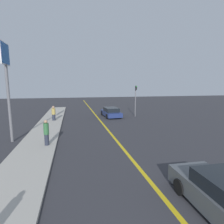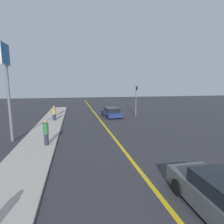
{
  "view_description": "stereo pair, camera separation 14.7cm",
  "coord_description": "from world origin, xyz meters",
  "px_view_note": "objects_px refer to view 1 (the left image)",
  "views": [
    {
      "loc": [
        -3.17,
        -0.7,
        4.1
      ],
      "look_at": [
        0.23,
        14.03,
        1.79
      ],
      "focal_mm": 28.0,
      "sensor_mm": 36.0,
      "label": 1
    },
    {
      "loc": [
        -3.03,
        -0.74,
        4.1
      ],
      "look_at": [
        0.23,
        14.03,
        1.79
      ],
      "focal_mm": 28.0,
      "sensor_mm": 36.0,
      "label": 2
    }
  ],
  "objects_px": {
    "pedestrian_far_standing": "(54,113)",
    "traffic_light": "(136,98)",
    "pedestrian_mid_group": "(46,133)",
    "car_ahead_center": "(111,112)",
    "roadside_sign": "(6,71)"
  },
  "relations": [
    {
      "from": "pedestrian_far_standing",
      "to": "traffic_light",
      "type": "height_order",
      "value": "traffic_light"
    },
    {
      "from": "pedestrian_mid_group",
      "to": "traffic_light",
      "type": "relative_size",
      "value": 0.42
    },
    {
      "from": "pedestrian_mid_group",
      "to": "traffic_light",
      "type": "bearing_deg",
      "value": 44.45
    },
    {
      "from": "car_ahead_center",
      "to": "traffic_light",
      "type": "distance_m",
      "value": 3.76
    },
    {
      "from": "pedestrian_mid_group",
      "to": "pedestrian_far_standing",
      "type": "bearing_deg",
      "value": 92.34
    },
    {
      "from": "pedestrian_mid_group",
      "to": "pedestrian_far_standing",
      "type": "relative_size",
      "value": 1.04
    },
    {
      "from": "roadside_sign",
      "to": "pedestrian_mid_group",
      "type": "bearing_deg",
      "value": -34.24
    },
    {
      "from": "roadside_sign",
      "to": "traffic_light",
      "type": "bearing_deg",
      "value": 32.19
    },
    {
      "from": "pedestrian_mid_group",
      "to": "traffic_light",
      "type": "distance_m",
      "value": 13.94
    },
    {
      "from": "car_ahead_center",
      "to": "roadside_sign",
      "type": "relative_size",
      "value": 0.64
    },
    {
      "from": "roadside_sign",
      "to": "pedestrian_far_standing",
      "type": "bearing_deg",
      "value": 71.56
    },
    {
      "from": "traffic_light",
      "to": "roadside_sign",
      "type": "bearing_deg",
      "value": -147.81
    },
    {
      "from": "pedestrian_far_standing",
      "to": "roadside_sign",
      "type": "relative_size",
      "value": 0.24
    },
    {
      "from": "pedestrian_mid_group",
      "to": "roadside_sign",
      "type": "xyz_separation_m",
      "value": [
        -2.66,
        1.81,
        4.09
      ]
    },
    {
      "from": "car_ahead_center",
      "to": "pedestrian_far_standing",
      "type": "relative_size",
      "value": 2.7
    }
  ]
}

